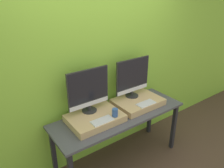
% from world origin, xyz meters
% --- Properties ---
extents(wall_back, '(8.00, 0.04, 2.60)m').
position_xyz_m(wall_back, '(0.00, 0.68, 1.30)').
color(wall_back, '#8CC638').
rests_on(wall_back, ground_plane).
extents(workbench, '(1.78, 0.61, 0.78)m').
position_xyz_m(workbench, '(0.00, 0.31, 0.69)').
color(workbench, '#47474C').
rests_on(workbench, ground_plane).
extents(wooden_riser_left, '(0.64, 0.46, 0.08)m').
position_xyz_m(wooden_riser_left, '(-0.35, 0.34, 0.82)').
color(wooden_riser_left, tan).
rests_on(wooden_riser_left, workbench).
extents(monitor_left, '(0.54, 0.18, 0.55)m').
position_xyz_m(monitor_left, '(-0.35, 0.47, 1.16)').
color(monitor_left, '#282828').
rests_on(monitor_left, wooden_riser_left).
extents(keyboard_left, '(0.26, 0.12, 0.01)m').
position_xyz_m(keyboard_left, '(-0.35, 0.18, 0.87)').
color(keyboard_left, silver).
rests_on(keyboard_left, wooden_riser_left).
extents(mug, '(0.07, 0.07, 0.10)m').
position_xyz_m(mug, '(-0.16, 0.18, 0.92)').
color(mug, '#335693').
rests_on(mug, wooden_riser_left).
extents(wooden_riser_right, '(0.64, 0.46, 0.08)m').
position_xyz_m(wooden_riser_right, '(0.35, 0.34, 0.82)').
color(wooden_riser_right, tan).
rests_on(wooden_riser_right, workbench).
extents(monitor_right, '(0.54, 0.18, 0.55)m').
position_xyz_m(monitor_right, '(0.35, 0.47, 1.16)').
color(monitor_right, '#282828').
rests_on(monitor_right, wooden_riser_right).
extents(keyboard_right, '(0.26, 0.12, 0.01)m').
position_xyz_m(keyboard_right, '(0.35, 0.18, 0.87)').
color(keyboard_right, silver).
rests_on(keyboard_right, wooden_riser_right).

